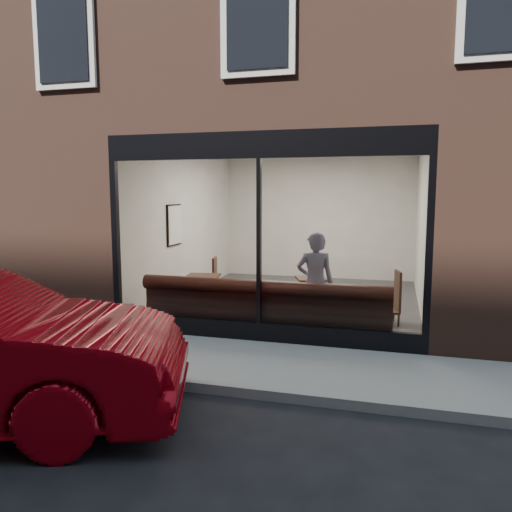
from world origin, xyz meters
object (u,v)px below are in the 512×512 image
(banquette, at_px, (265,321))
(cafe_table_right, at_px, (312,279))
(cafe_table_left, at_px, (202,276))
(person, at_px, (315,283))
(cafe_chair_left, at_px, (206,291))
(cafe_chair_right, at_px, (386,311))

(banquette, distance_m, cafe_table_right, 1.43)
(cafe_table_left, bearing_deg, banquette, -31.58)
(person, distance_m, cafe_table_left, 2.28)
(person, height_order, cafe_table_right, person)
(cafe_table_left, bearing_deg, person, -14.68)
(cafe_table_left, xyz_separation_m, cafe_table_right, (2.00, 0.33, 0.00))
(person, distance_m, cafe_table_right, 0.93)
(cafe_table_left, relative_size, cafe_chair_left, 1.45)
(person, distance_m, cafe_chair_right, 1.51)
(cafe_chair_left, distance_m, cafe_chair_right, 3.79)
(person, distance_m, cafe_chair_left, 3.13)
(cafe_table_left, height_order, cafe_chair_left, cafe_table_left)
(banquette, xyz_separation_m, cafe_table_right, (0.56, 1.22, 0.52))
(person, relative_size, cafe_chair_right, 4.10)
(banquette, distance_m, cafe_chair_left, 2.70)
(person, relative_size, cafe_table_right, 3.08)
(cafe_table_right, bearing_deg, banquette, -114.54)
(cafe_table_right, xyz_separation_m, cafe_chair_left, (-2.37, 0.78, -0.50))
(banquette, bearing_deg, cafe_chair_right, 31.19)
(cafe_chair_right, bearing_deg, person, 22.85)
(cafe_table_right, height_order, cafe_chair_left, cafe_table_right)
(cafe_table_left, bearing_deg, cafe_chair_right, 4.25)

